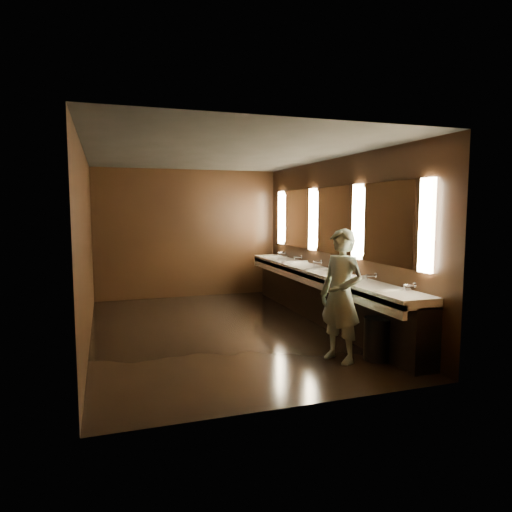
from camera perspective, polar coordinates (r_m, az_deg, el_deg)
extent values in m
plane|color=black|center=(7.47, -4.31, -9.23)|extent=(6.00, 6.00, 0.00)
cube|color=#2D2D2B|center=(7.26, -4.49, 12.63)|extent=(4.00, 6.00, 0.02)
cube|color=black|center=(10.16, -8.50, 2.78)|extent=(4.00, 0.02, 2.80)
cube|color=black|center=(4.39, 5.12, -1.35)|extent=(4.00, 0.02, 2.80)
cube|color=black|center=(7.02, -20.45, 1.05)|extent=(0.02, 6.00, 2.80)
cube|color=black|center=(7.95, 9.73, 1.88)|extent=(0.02, 6.00, 2.80)
cube|color=black|center=(8.00, 8.47, -5.27)|extent=(0.36, 5.40, 0.81)
cube|color=white|center=(7.88, 7.90, -2.15)|extent=(0.55, 5.40, 0.12)
cube|color=white|center=(7.79, 6.27, -2.82)|extent=(0.06, 5.40, 0.18)
cylinder|color=silver|center=(6.10, 18.69, -3.46)|extent=(0.18, 0.04, 0.04)
cylinder|color=silver|center=(6.82, 14.23, -2.37)|extent=(0.18, 0.04, 0.04)
cylinder|color=silver|center=(7.56, 10.65, -1.47)|extent=(0.18, 0.04, 0.04)
cylinder|color=silver|center=(8.34, 7.72, -0.73)|extent=(0.18, 0.04, 0.04)
cylinder|color=silver|center=(9.13, 5.29, -0.12)|extent=(0.18, 0.04, 0.04)
cylinder|color=silver|center=(9.94, 3.25, 0.39)|extent=(0.18, 0.04, 0.04)
cube|color=#FBE4B4|center=(5.91, 20.57, 3.58)|extent=(0.06, 0.22, 1.15)
cube|color=white|center=(6.56, 16.28, 3.93)|extent=(0.03, 1.32, 1.15)
cube|color=#FBE4B4|center=(7.22, 12.57, 4.19)|extent=(0.06, 0.23, 1.15)
cube|color=white|center=(7.93, 9.68, 4.40)|extent=(0.03, 1.32, 1.15)
cube|color=#FBE4B4|center=(8.63, 7.09, 4.56)|extent=(0.06, 0.23, 1.15)
cube|color=white|center=(9.37, 5.07, 4.69)|extent=(0.03, 1.32, 1.15)
cube|color=#FBE4B4|center=(10.10, 3.18, 4.80)|extent=(0.06, 0.22, 1.15)
imported|color=#8EC9D4|center=(5.93, 10.59, -4.89)|extent=(0.61, 0.73, 1.70)
cylinder|color=black|center=(6.21, 14.96, -9.95)|extent=(0.39, 0.39, 0.55)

